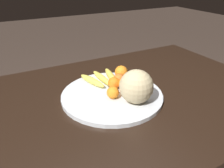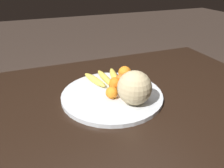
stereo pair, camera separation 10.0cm
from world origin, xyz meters
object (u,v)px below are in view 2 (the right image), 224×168
(kitchen_table, at_px, (115,111))
(fruit_bowl, at_px, (112,95))
(banana_bunch, at_px, (105,78))
(melon, at_px, (135,88))
(orange_back_left, at_px, (126,85))
(orange_front_left, at_px, (115,83))
(orange_mid_center, at_px, (125,73))
(orange_front_right, at_px, (112,93))
(orange_top_small, at_px, (121,80))
(orange_back_right, at_px, (139,80))

(kitchen_table, bearing_deg, fruit_bowl, 141.53)
(fruit_bowl, xyz_separation_m, banana_bunch, (0.01, 0.14, 0.03))
(kitchen_table, distance_m, melon, 0.20)
(kitchen_table, bearing_deg, orange_back_left, 14.99)
(orange_front_left, relative_size, orange_back_left, 0.92)
(melon, bearing_deg, orange_mid_center, 75.23)
(fruit_bowl, bearing_deg, orange_front_right, -112.51)
(melon, xyz_separation_m, orange_top_small, (0.02, 0.18, -0.05))
(kitchen_table, bearing_deg, orange_front_left, 71.04)
(banana_bunch, relative_size, orange_back_right, 2.92)
(orange_back_right, bearing_deg, banana_bunch, 139.79)
(fruit_bowl, distance_m, orange_back_left, 0.08)
(fruit_bowl, relative_size, orange_mid_center, 6.86)
(orange_front_left, bearing_deg, fruit_bowl, -127.82)
(fruit_bowl, bearing_deg, orange_top_small, 41.95)
(orange_back_right, bearing_deg, orange_front_right, -160.79)
(orange_front_left, xyz_separation_m, orange_back_left, (0.04, -0.04, 0.00))
(orange_front_right, bearing_deg, banana_bunch, 80.63)
(banana_bunch, distance_m, orange_front_left, 0.10)
(fruit_bowl, bearing_deg, orange_back_right, 7.45)
(banana_bunch, xyz_separation_m, orange_front_right, (-0.03, -0.18, 0.01))
(orange_front_right, height_order, orange_back_left, orange_back_left)
(fruit_bowl, xyz_separation_m, orange_front_right, (-0.02, -0.04, 0.04))
(banana_bunch, distance_m, orange_back_right, 0.18)
(fruit_bowl, xyz_separation_m, orange_mid_center, (0.12, 0.13, 0.04))
(orange_front_left, height_order, orange_back_left, orange_back_left)
(kitchen_table, bearing_deg, orange_front_right, -137.44)
(fruit_bowl, relative_size, orange_front_right, 8.47)
(orange_front_left, bearing_deg, kitchen_table, -108.96)
(melon, height_order, orange_front_right, melon)
(orange_front_right, bearing_deg, fruit_bowl, 67.49)
(orange_back_left, bearing_deg, banana_bunch, 113.79)
(orange_mid_center, bearing_deg, orange_back_right, -74.24)
(melon, bearing_deg, orange_back_left, 84.07)
(orange_top_small, bearing_deg, banana_bunch, 132.07)
(orange_back_left, xyz_separation_m, orange_back_right, (0.08, 0.02, 0.00))
(orange_back_right, bearing_deg, orange_back_left, -169.05)
(kitchen_table, relative_size, orange_back_left, 25.96)
(fruit_bowl, relative_size, banana_bunch, 2.33)
(fruit_bowl, bearing_deg, orange_mid_center, 45.84)
(banana_bunch, xyz_separation_m, orange_mid_center, (0.11, -0.01, 0.02))
(fruit_bowl, bearing_deg, banana_bunch, 84.58)
(kitchen_table, height_order, orange_back_right, orange_back_right)
(fruit_bowl, height_order, orange_front_right, orange_front_right)
(kitchen_table, bearing_deg, orange_mid_center, 51.69)
(fruit_bowl, bearing_deg, orange_front_left, 52.18)
(orange_back_left, distance_m, orange_top_small, 0.06)
(orange_front_right, distance_m, orange_back_right, 0.18)
(orange_mid_center, xyz_separation_m, orange_back_right, (0.03, -0.11, 0.00))
(kitchen_table, xyz_separation_m, banana_bunch, (-0.00, 0.15, 0.11))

